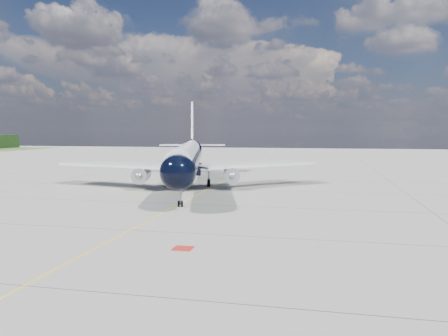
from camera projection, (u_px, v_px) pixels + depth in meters
The scene contains 4 objects.
ground at pixel (216, 185), 74.91m from camera, with size 320.00×320.00×0.00m, color gray.
taxiway_centerline at pixel (209, 189), 70.04m from camera, with size 0.16×160.00×0.01m, color yellow.
red_marking at pixel (183, 248), 34.53m from camera, with size 1.60×1.60×0.01m, color maroon.
main_airliner at pixel (188, 158), 72.38m from camera, with size 42.69×52.83×15.49m.
Camera 1 is at (17.16, -42.39, 9.32)m, focal length 35.00 mm.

